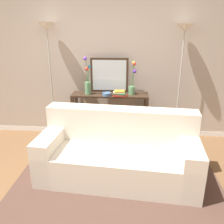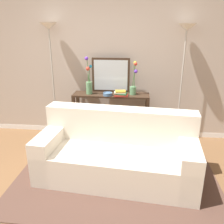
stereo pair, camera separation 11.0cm
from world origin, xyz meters
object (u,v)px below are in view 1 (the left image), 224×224
Objects in this scene: vase_tall_flowers at (88,83)px; book_stack at (120,93)px; fruit_bowl at (107,94)px; couch at (118,154)px; floor_lamp_left at (48,50)px; vase_short_flowers at (132,84)px; console_table at (110,109)px; floor_lamp_right at (183,52)px; wall_mirror at (109,75)px; book_row_under_console at (89,136)px.

vase_tall_flowers is 0.56m from book_stack.
couch is at bearing -76.20° from fruit_bowl.
floor_lamp_left is 3.61× the size of vase_short_flowers.
book_stack is at bearing -29.03° from console_table.
floor_lamp_right is (1.14, 0.07, 0.96)m from console_table.
book_stack is at bearing -50.75° from wall_mirror.
floor_lamp_left is at bearing 174.05° from book_row_under_console.
wall_mirror is 1.03× the size of vase_tall_flowers.
vase_short_flowers is 0.27m from book_stack.
fruit_bowl is at bearing -16.28° from book_row_under_console.
vase_short_flowers reaches higher than fruit_bowl.
vase_tall_flowers is at bearing 118.09° from couch.
floor_lamp_right is at bearing -3.47° from wall_mirror.
vase_tall_flowers is at bearing -8.40° from floor_lamp_left.
floor_lamp_left is at bearing 171.60° from vase_tall_flowers.
book_stack reaches higher than couch.
vase_tall_flowers reaches higher than fruit_bowl.
floor_lamp_left is 1.61m from book_row_under_console.
console_table is 0.57m from wall_mirror.
vase_short_flowers is at bearing -175.96° from floor_lamp_right.
vase_tall_flowers is (-1.51, -0.09, -0.50)m from floor_lamp_right.
console_table is 2.00× the size of wall_mirror.
book_row_under_console is at bearing 163.72° from fruit_bowl.
vase_short_flowers is 1.22m from book_row_under_console.
couch is 1.15m from fruit_bowl.
book_row_under_console is at bearing 117.86° from vase_tall_flowers.
book_row_under_console is (-0.38, 0.00, -0.51)m from console_table.
vase_short_flowers is 2.38× the size of book_stack.
vase_tall_flowers reaches higher than wall_mirror.
vase_short_flowers is at bearing 3.13° from vase_tall_flowers.
floor_lamp_left is 12.99× the size of fruit_bowl.
fruit_bowl is at bearing -114.17° from console_table.
couch is 1.13m from console_table.
couch is 7.30× the size of book_row_under_console.
vase_tall_flowers is 0.97m from book_row_under_console.
vase_tall_flowers is 0.37m from fruit_bowl.
vase_short_flowers reaches higher than book_stack.
couch is at bearing -88.35° from book_stack.
wall_mirror is at bearing 100.07° from couch.
wall_mirror reaches higher than couch.
book_stack is (0.19, -0.23, -0.25)m from wall_mirror.
floor_lamp_left is (-1.01, 0.07, 0.97)m from console_table.
wall_mirror is at bearing 20.64° from book_row_under_console.
floor_lamp_left is (-1.20, 1.15, 1.23)m from couch.
fruit_bowl is (0.32, -0.07, -0.16)m from vase_tall_flowers.
floor_lamp_left is 1.36m from book_stack.
vase_short_flowers is at bearing 14.66° from fruit_bowl.
console_table is 0.64m from book_row_under_console.
vase_short_flowers reaches higher than console_table.
wall_mirror is at bearing 83.81° from fruit_bowl.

